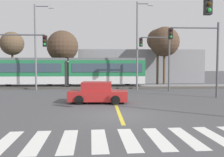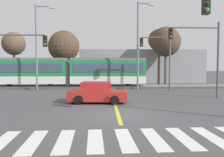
% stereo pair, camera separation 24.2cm
% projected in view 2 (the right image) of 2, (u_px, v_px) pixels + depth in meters
% --- Properties ---
extents(ground_plane, '(200.00, 200.00, 0.00)m').
position_uv_depth(ground_plane, '(118.00, 116.00, 12.80)').
color(ground_plane, '#474749').
extents(track_bed, '(120.00, 4.00, 0.18)m').
position_uv_depth(track_bed, '(110.00, 87.00, 29.20)').
color(track_bed, '#4C4742').
rests_on(track_bed, ground).
extents(rail_near, '(120.00, 0.08, 0.10)m').
position_uv_depth(rail_near, '(110.00, 86.00, 28.48)').
color(rail_near, '#939399').
rests_on(rail_near, track_bed).
extents(rail_far, '(120.00, 0.08, 0.10)m').
position_uv_depth(rail_far, '(110.00, 85.00, 29.91)').
color(rail_far, '#939399').
rests_on(rail_far, track_bed).
extents(light_rail_tram, '(18.50, 2.64, 3.43)m').
position_uv_depth(light_rail_tram, '(69.00, 71.00, 28.91)').
color(light_rail_tram, silver).
rests_on(light_rail_tram, track_bed).
extents(crosswalk_stripe_1, '(0.68, 2.82, 0.01)m').
position_uv_depth(crosswalk_stripe_1, '(1.00, 142.00, 8.34)').
color(crosswalk_stripe_1, silver).
rests_on(crosswalk_stripe_1, ground).
extents(crosswalk_stripe_2, '(0.68, 2.82, 0.01)m').
position_uv_depth(crosswalk_stripe_2, '(33.00, 141.00, 8.43)').
color(crosswalk_stripe_2, silver).
rests_on(crosswalk_stripe_2, ground).
extents(crosswalk_stripe_3, '(0.68, 2.82, 0.01)m').
position_uv_depth(crosswalk_stripe_3, '(65.00, 141.00, 8.52)').
color(crosswalk_stripe_3, silver).
rests_on(crosswalk_stripe_3, ground).
extents(crosswalk_stripe_4, '(0.68, 2.82, 0.01)m').
position_uv_depth(crosswalk_stripe_4, '(95.00, 140.00, 8.60)').
color(crosswalk_stripe_4, silver).
rests_on(crosswalk_stripe_4, ground).
extents(crosswalk_stripe_5, '(0.68, 2.82, 0.01)m').
position_uv_depth(crosswalk_stripe_5, '(125.00, 139.00, 8.69)').
color(crosswalk_stripe_5, silver).
rests_on(crosswalk_stripe_5, ground).
extents(crosswalk_stripe_6, '(0.68, 2.82, 0.01)m').
position_uv_depth(crosswalk_stripe_6, '(155.00, 138.00, 8.77)').
color(crosswalk_stripe_6, silver).
rests_on(crosswalk_stripe_6, ground).
extents(crosswalk_stripe_7, '(0.68, 2.82, 0.01)m').
position_uv_depth(crosswalk_stripe_7, '(183.00, 138.00, 8.86)').
color(crosswalk_stripe_7, silver).
rests_on(crosswalk_stripe_7, ground).
extents(crosswalk_stripe_8, '(0.68, 2.82, 0.01)m').
position_uv_depth(crosswalk_stripe_8, '(212.00, 137.00, 8.95)').
color(crosswalk_stripe_8, silver).
rests_on(crosswalk_stripe_8, ground).
extents(lane_centre_line, '(0.20, 16.56, 0.01)m').
position_uv_depth(lane_centre_line, '(114.00, 99.00, 18.95)').
color(lane_centre_line, gold).
rests_on(lane_centre_line, ground).
extents(sedan_crossing, '(4.31, 2.13, 1.52)m').
position_uv_depth(sedan_crossing, '(97.00, 93.00, 17.18)').
color(sedan_crossing, '#B22323').
rests_on(sedan_crossing, ground).
extents(traffic_light_mid_left, '(4.25, 0.38, 5.56)m').
position_uv_depth(traffic_light_mid_left, '(14.00, 53.00, 19.29)').
color(traffic_light_mid_left, '#515459').
rests_on(traffic_light_mid_left, ground).
extents(traffic_light_mid_right, '(4.25, 0.38, 6.26)m').
position_uv_depth(traffic_light_mid_right, '(201.00, 48.00, 19.52)').
color(traffic_light_mid_right, '#515459').
rests_on(traffic_light_mid_right, ground).
extents(traffic_light_far_right, '(3.25, 0.38, 6.20)m').
position_uv_depth(traffic_light_far_right, '(160.00, 53.00, 24.70)').
color(traffic_light_far_right, '#515459').
rests_on(traffic_light_far_right, ground).
extents(street_lamp_west, '(2.12, 0.28, 9.26)m').
position_uv_depth(street_lamp_west, '(38.00, 42.00, 25.70)').
color(street_lamp_west, slate).
rests_on(street_lamp_west, ground).
extents(street_lamp_centre, '(1.79, 0.28, 9.56)m').
position_uv_depth(street_lamp_centre, '(139.00, 41.00, 25.66)').
color(street_lamp_centre, slate).
rests_on(street_lamp_centre, ground).
extents(bare_tree_far_west, '(3.36, 3.36, 7.55)m').
position_uv_depth(bare_tree_far_west, '(14.00, 44.00, 34.32)').
color(bare_tree_far_west, brown).
rests_on(bare_tree_far_west, ground).
extents(bare_tree_west, '(4.35, 4.35, 7.55)m').
position_uv_depth(bare_tree_west, '(64.00, 46.00, 33.07)').
color(bare_tree_west, brown).
rests_on(bare_tree_west, ground).
extents(bare_tree_east, '(3.07, 3.07, 7.83)m').
position_uv_depth(bare_tree_east, '(159.00, 40.00, 33.29)').
color(bare_tree_east, brown).
rests_on(bare_tree_east, ground).
extents(bare_tree_far_east, '(4.13, 4.13, 8.07)m').
position_uv_depth(bare_tree_far_east, '(166.00, 42.00, 32.79)').
color(bare_tree_far_east, brown).
rests_on(bare_tree_far_east, ground).
extents(building_backdrop_far, '(19.20, 6.00, 5.13)m').
position_uv_depth(building_backdrop_far, '(141.00, 66.00, 38.52)').
color(building_backdrop_far, gray).
rests_on(building_backdrop_far, ground).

